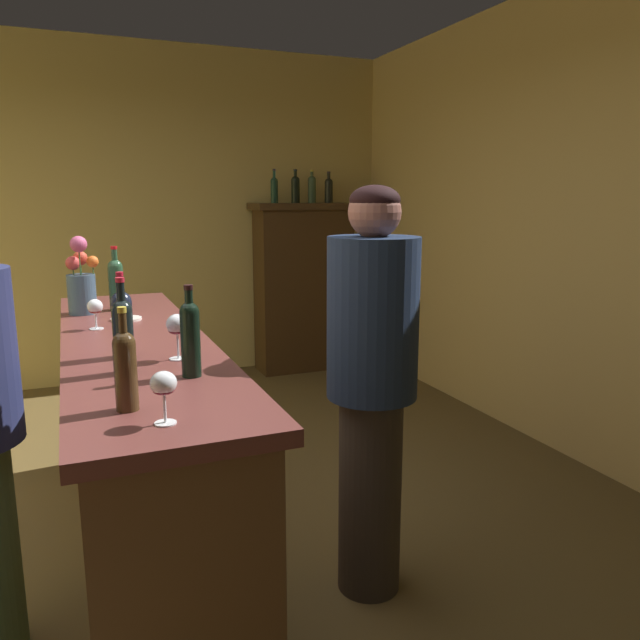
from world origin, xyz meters
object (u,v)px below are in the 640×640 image
(cheese_plate, at_px, (126,319))
(wine_bottle_riesling, at_px, (122,321))
(flower_arrangement, at_px, (81,283))
(display_bottle_midleft, at_px, (295,188))
(bar_counter, at_px, (141,449))
(bartender, at_px, (372,378))
(wine_bottle_syrah, at_px, (125,367))
(wine_glass_mid, at_px, (164,386))
(wine_glass_rear, at_px, (177,327))
(display_bottle_midright, at_px, (329,189))
(wine_glass_front, at_px, (95,308))
(display_bottle_center, at_px, (312,188))
(display_bottle_left, at_px, (274,189))
(display_cabinet, at_px, (304,284))
(wine_bottle_pinot, at_px, (123,332))
(wine_bottle_merlot, at_px, (116,282))
(wine_bottle_chardonnay, at_px, (190,335))

(cheese_plate, bearing_deg, wine_bottle_riesling, -95.68)
(flower_arrangement, bearing_deg, display_bottle_midleft, 46.68)
(bar_counter, bearing_deg, bartender, -35.05)
(wine_bottle_syrah, height_order, wine_glass_mid, wine_bottle_syrah)
(bartender, bearing_deg, wine_bottle_riesling, -18.53)
(wine_glass_mid, height_order, wine_glass_rear, wine_glass_rear)
(wine_bottle_riesling, xyz_separation_m, display_bottle_midright, (2.11, 3.01, 0.52))
(wine_glass_front, distance_m, wine_glass_rear, 0.73)
(flower_arrangement, height_order, display_bottle_midleft, display_bottle_midleft)
(wine_bottle_riesling, relative_size, wine_glass_mid, 2.22)
(display_bottle_center, xyz_separation_m, bartender, (-1.04, -3.28, -0.78))
(wine_bottle_syrah, relative_size, display_bottle_left, 0.99)
(wine_bottle_riesling, bearing_deg, display_bottle_midright, 54.95)
(display_cabinet, bearing_deg, wine_glass_mid, -115.75)
(wine_glass_mid, height_order, cheese_plate, wine_glass_mid)
(wine_bottle_pinot, relative_size, wine_glass_rear, 1.93)
(wine_bottle_merlot, height_order, display_bottle_center, display_bottle_center)
(wine_bottle_syrah, relative_size, display_bottle_midright, 1.04)
(wine_bottle_riesling, bearing_deg, display_bottle_midleft, 59.33)
(wine_glass_rear, bearing_deg, display_bottle_midleft, 62.81)
(wine_bottle_riesling, xyz_separation_m, wine_bottle_pinot, (-0.02, -0.23, 0.01))
(display_bottle_midleft, xyz_separation_m, bartender, (-0.88, -3.28, -0.78))
(cheese_plate, xyz_separation_m, display_bottle_center, (1.87, 2.27, 0.67))
(wine_bottle_merlot, xyz_separation_m, wine_glass_rear, (0.13, -1.16, -0.03))
(wine_bottle_chardonnay, xyz_separation_m, display_bottle_center, (1.76, 3.36, 0.53))
(wine_bottle_chardonnay, height_order, wine_glass_rear, wine_bottle_chardonnay)
(cheese_plate, bearing_deg, bar_counter, -90.57)
(display_bottle_left, bearing_deg, wine_bottle_pinot, -116.32)
(wine_glass_mid, relative_size, cheese_plate, 0.99)
(display_bottle_left, distance_m, bartender, 3.44)
(display_bottle_midleft, bearing_deg, bar_counter, -122.49)
(display_cabinet, height_order, wine_bottle_merlot, display_cabinet)
(wine_bottle_merlot, relative_size, wine_bottle_chardonnay, 1.09)
(wine_bottle_chardonnay, xyz_separation_m, bartender, (0.72, 0.08, -0.25))
(bar_counter, height_order, display_bottle_midright, display_bottle_midright)
(wine_bottle_chardonnay, xyz_separation_m, display_bottle_midright, (1.93, 3.36, 0.52))
(wine_bottle_syrah, distance_m, wine_glass_front, 1.19)
(wine_bottle_syrah, height_order, wine_glass_rear, wine_bottle_syrah)
(wine_bottle_chardonnay, height_order, cheese_plate, wine_bottle_chardonnay)
(bar_counter, height_order, wine_bottle_pinot, wine_bottle_pinot)
(display_cabinet, bearing_deg, bar_counter, -123.60)
(wine_bottle_pinot, distance_m, wine_glass_mid, 0.55)
(display_bottle_left, bearing_deg, bar_counter, -119.35)
(cheese_plate, height_order, display_bottle_midright, display_bottle_midright)
(cheese_plate, relative_size, bartender, 0.09)
(wine_bottle_pinot, bearing_deg, wine_glass_rear, 30.42)
(wine_glass_mid, bearing_deg, display_bottle_midleft, 65.17)
(wine_bottle_riesling, relative_size, flower_arrangement, 0.80)
(wine_bottle_pinot, distance_m, display_bottle_midright, 3.91)
(wine_bottle_riesling, bearing_deg, display_bottle_center, 57.13)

